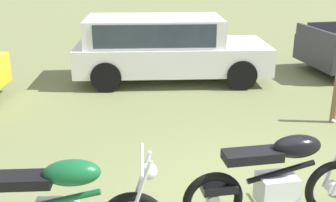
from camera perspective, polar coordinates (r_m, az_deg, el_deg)
The scene contains 3 objects.
motorcycle_black at distance 4.58m, azimuth 14.86°, elevation -10.41°, with size 2.00×0.64×1.02m.
car_white at distance 9.40m, azimuth -0.66°, elevation 7.84°, with size 4.45×2.31×1.43m.
fence_post_wooden at distance 7.54m, azimuth 22.02°, elevation 0.69°, with size 0.10×0.10×0.96m, color brown.
Camera 1 is at (-1.81, -3.50, 2.72)m, focal length 44.43 mm.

